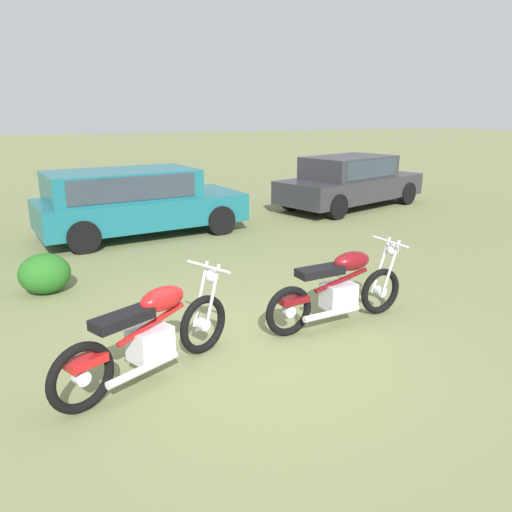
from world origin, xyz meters
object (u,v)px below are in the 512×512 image
object	(u,v)px
motorcycle_red	(151,334)
car_charcoal	(350,179)
car_teal	(132,198)
motorcycle_maroon	(339,288)
shrub_low	(45,274)

from	to	relation	value
motorcycle_red	car_charcoal	distance (m)	10.01
motorcycle_red	car_teal	bearing A→B (deg)	55.12
motorcycle_red	motorcycle_maroon	world-z (taller)	same
motorcycle_red	car_teal	distance (m)	6.21
car_charcoal	shrub_low	bearing A→B (deg)	-171.59
motorcycle_red	shrub_low	bearing A→B (deg)	80.64
car_teal	motorcycle_maroon	bearing A→B (deg)	-82.61
motorcycle_red	motorcycle_maroon	bearing A→B (deg)	-17.41
motorcycle_maroon	car_charcoal	world-z (taller)	car_charcoal
shrub_low	motorcycle_maroon	bearing A→B (deg)	-38.29
motorcycle_maroon	car_teal	xyz separation A→B (m)	(-1.53, 5.74, 0.36)
motorcycle_maroon	car_charcoal	bearing A→B (deg)	50.38
shrub_low	car_charcoal	bearing A→B (deg)	26.58
motorcycle_red	shrub_low	world-z (taller)	motorcycle_red
shrub_low	car_teal	bearing A→B (deg)	58.81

